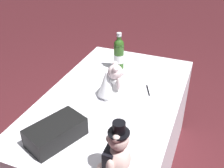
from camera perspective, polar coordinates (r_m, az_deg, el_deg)
reception_table at (r=2.01m, az=0.00°, el=-11.04°), size 1.44×0.87×0.70m
teddy_bear_groom at (r=1.25m, az=0.88°, el=-14.44°), size 0.17×0.15×0.29m
teddy_bear_bride at (r=1.74m, az=0.11°, el=0.11°), size 0.19×0.23×0.24m
champagne_bottle at (r=2.09m, az=1.45°, el=6.41°), size 0.08×0.08×0.29m
signing_pen at (r=1.88m, az=7.58°, el=-1.20°), size 0.13×0.06×0.01m
gift_case_black at (r=1.47m, az=-11.73°, el=-9.91°), size 0.34×0.27×0.10m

